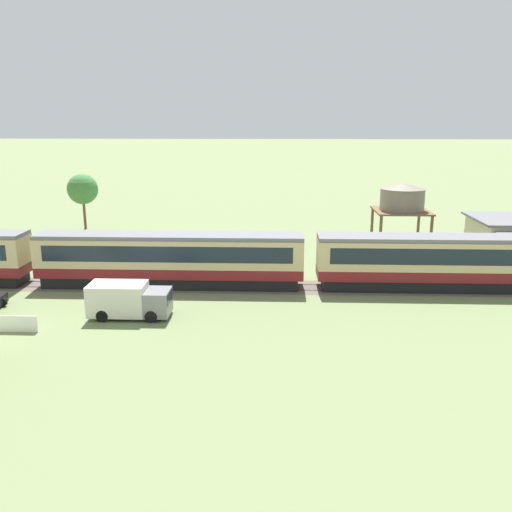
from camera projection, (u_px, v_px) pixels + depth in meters
name	position (u px, v px, depth m)	size (l,w,h in m)	color
ground_plane	(446.00, 286.00, 42.46)	(600.00, 600.00, 0.00)	#707F51
passenger_train	(173.00, 257.00, 42.02)	(107.86, 2.89, 4.19)	maroon
railway_track	(147.00, 285.00, 42.68)	(151.96, 3.60, 0.04)	#665B51
water_tower	(402.00, 199.00, 51.88)	(5.17, 5.17, 6.79)	brown
delivery_truck_grey	(128.00, 300.00, 35.74)	(5.33, 2.22, 2.29)	gray
yard_tree_2	(83.00, 189.00, 63.28)	(3.55, 3.55, 6.52)	brown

